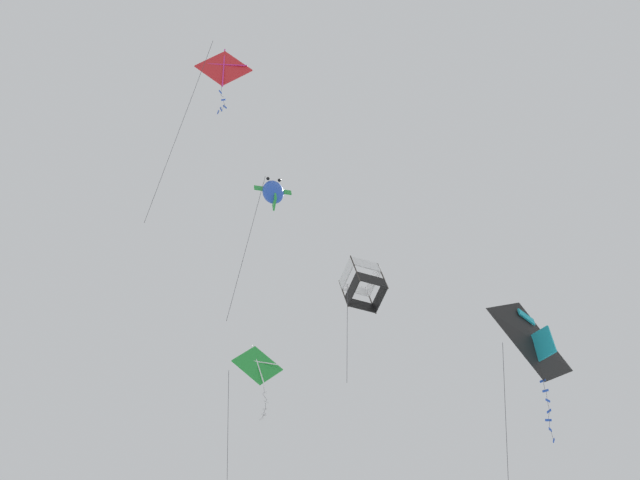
% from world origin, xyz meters
% --- Properties ---
extents(kite_fish_near_right, '(2.60, 1.85, 6.65)m').
position_xyz_m(kite_fish_near_right, '(-0.99, 4.21, 24.06)').
color(kite_fish_near_right, blue).
extents(kite_diamond_near_left, '(2.12, 1.52, 7.50)m').
position_xyz_m(kite_diamond_near_left, '(-1.16, 4.44, 16.64)').
color(kite_diamond_near_left, green).
extents(kite_diamond_far_centre, '(2.82, 2.90, 8.92)m').
position_xyz_m(kite_diamond_far_centre, '(-3.47, 5.21, 28.70)').
color(kite_diamond_far_centre, red).
extents(kite_box_mid_left, '(2.03, 1.87, 4.36)m').
position_xyz_m(kite_box_mid_left, '(-0.76, 0.88, 19.03)').
color(kite_box_mid_left, white).
extents(kite_delta_upper_right, '(3.43, 2.37, 9.37)m').
position_xyz_m(kite_delta_upper_right, '(-0.95, -4.34, 15.35)').
color(kite_delta_upper_right, black).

